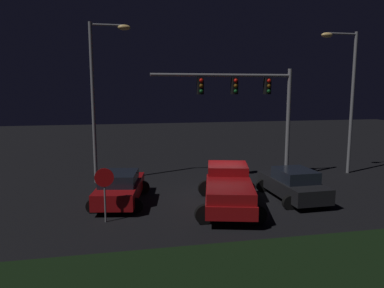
{
  "coord_description": "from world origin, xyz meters",
  "views": [
    {
      "loc": [
        -5.05,
        -17.03,
        5.34
      ],
      "look_at": [
        -1.26,
        1.4,
        2.51
      ],
      "focal_mm": 34.4,
      "sensor_mm": 36.0,
      "label": 1
    }
  ],
  "objects_px": {
    "car_sedan_far": "(120,187)",
    "pickup_truck": "(228,186)",
    "traffic_signal_gantry": "(250,96)",
    "street_lamp_right": "(347,87)",
    "stop_sign": "(104,185)",
    "street_lamp_left": "(100,85)",
    "car_sedan": "(293,184)"
  },
  "relations": [
    {
      "from": "street_lamp_right",
      "to": "stop_sign",
      "type": "bearing_deg",
      "value": -157.84
    },
    {
      "from": "car_sedan",
      "to": "street_lamp_left",
      "type": "bearing_deg",
      "value": 58.94
    },
    {
      "from": "pickup_truck",
      "to": "car_sedan_far",
      "type": "distance_m",
      "value": 5.09
    },
    {
      "from": "street_lamp_left",
      "to": "street_lamp_right",
      "type": "height_order",
      "value": "street_lamp_left"
    },
    {
      "from": "pickup_truck",
      "to": "street_lamp_left",
      "type": "height_order",
      "value": "street_lamp_left"
    },
    {
      "from": "stop_sign",
      "to": "street_lamp_right",
      "type": "bearing_deg",
      "value": 22.16
    },
    {
      "from": "traffic_signal_gantry",
      "to": "street_lamp_right",
      "type": "xyz_separation_m",
      "value": [
        6.38,
        0.27,
        0.55
      ]
    },
    {
      "from": "car_sedan_far",
      "to": "stop_sign",
      "type": "bearing_deg",
      "value": 176.69
    },
    {
      "from": "traffic_signal_gantry",
      "to": "stop_sign",
      "type": "distance_m",
      "value": 10.48
    },
    {
      "from": "pickup_truck",
      "to": "street_lamp_right",
      "type": "bearing_deg",
      "value": -46.1
    },
    {
      "from": "traffic_signal_gantry",
      "to": "street_lamp_left",
      "type": "relative_size",
      "value": 0.93
    },
    {
      "from": "traffic_signal_gantry",
      "to": "stop_sign",
      "type": "height_order",
      "value": "traffic_signal_gantry"
    },
    {
      "from": "car_sedan",
      "to": "stop_sign",
      "type": "distance_m",
      "value": 9.04
    },
    {
      "from": "street_lamp_right",
      "to": "street_lamp_left",
      "type": "bearing_deg",
      "value": 177.08
    },
    {
      "from": "pickup_truck",
      "to": "stop_sign",
      "type": "relative_size",
      "value": 2.57
    },
    {
      "from": "stop_sign",
      "to": "car_sedan",
      "type": "bearing_deg",
      "value": 9.16
    },
    {
      "from": "car_sedan",
      "to": "traffic_signal_gantry",
      "type": "relative_size",
      "value": 0.53
    },
    {
      "from": "car_sedan",
      "to": "traffic_signal_gantry",
      "type": "bearing_deg",
      "value": 8.39
    },
    {
      "from": "stop_sign",
      "to": "traffic_signal_gantry",
      "type": "bearing_deg",
      "value": 34.71
    },
    {
      "from": "street_lamp_left",
      "to": "pickup_truck",
      "type": "bearing_deg",
      "value": -45.95
    },
    {
      "from": "traffic_signal_gantry",
      "to": "stop_sign",
      "type": "xyz_separation_m",
      "value": [
        -8.16,
        -5.66,
        -3.34
      ]
    },
    {
      "from": "car_sedan_far",
      "to": "pickup_truck",
      "type": "bearing_deg",
      "value": -99.1
    },
    {
      "from": "street_lamp_right",
      "to": "traffic_signal_gantry",
      "type": "bearing_deg",
      "value": -177.59
    },
    {
      "from": "traffic_signal_gantry",
      "to": "street_lamp_right",
      "type": "relative_size",
      "value": 0.95
    },
    {
      "from": "traffic_signal_gantry",
      "to": "pickup_truck",
      "type": "bearing_deg",
      "value": -119.56
    },
    {
      "from": "pickup_truck",
      "to": "traffic_signal_gantry",
      "type": "relative_size",
      "value": 0.69
    },
    {
      "from": "car_sedan_far",
      "to": "traffic_signal_gantry",
      "type": "xyz_separation_m",
      "value": [
        7.55,
        3.16,
        4.16
      ]
    },
    {
      "from": "traffic_signal_gantry",
      "to": "street_lamp_right",
      "type": "bearing_deg",
      "value": 2.41
    },
    {
      "from": "car_sedan",
      "to": "street_lamp_left",
      "type": "height_order",
      "value": "street_lamp_left"
    },
    {
      "from": "pickup_truck",
      "to": "car_sedan",
      "type": "relative_size",
      "value": 1.29
    },
    {
      "from": "pickup_truck",
      "to": "street_lamp_left",
      "type": "distance_m",
      "value": 9.37
    },
    {
      "from": "street_lamp_left",
      "to": "stop_sign",
      "type": "relative_size",
      "value": 4.01
    }
  ]
}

